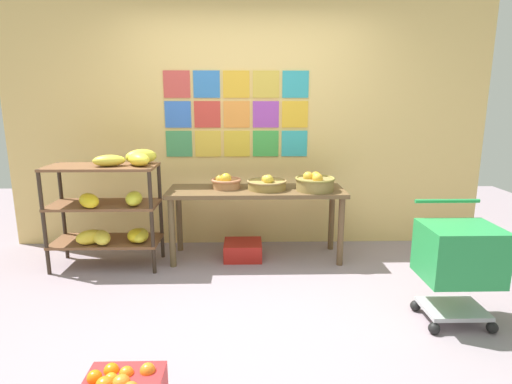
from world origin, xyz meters
TOP-DOWN VIEW (x-y plane):
  - ground at (0.00, 0.00)m, footprint 9.13×9.13m
  - back_wall_with_art at (-0.00, 1.59)m, footprint 5.12×0.07m
  - banana_shelf_unit at (-1.26, 0.90)m, footprint 1.02×0.55m
  - display_table at (0.08, 1.11)m, footprint 1.73×0.56m
  - fruit_basket_back_right at (-0.22, 1.15)m, footprint 0.30×0.30m
  - fruit_basket_left at (0.19, 1.09)m, footprint 0.39×0.39m
  - fruit_basket_centre at (0.65, 1.03)m, footprint 0.39×0.39m
  - produce_crate_under_table at (-0.06, 1.08)m, footprint 0.38×0.34m
  - shopping_cart at (1.47, -0.19)m, footprint 0.51×0.47m

SIDE VIEW (x-z plane):
  - ground at x=0.00m, z-range 0.00..0.00m
  - produce_crate_under_table at x=-0.06m, z-range 0.00..0.17m
  - shopping_cart at x=1.47m, z-range 0.07..0.93m
  - display_table at x=0.08m, z-range 0.27..0.98m
  - banana_shelf_unit at x=-1.26m, z-range 0.07..1.19m
  - fruit_basket_left at x=0.19m, z-range 0.69..0.85m
  - fruit_basket_back_right at x=-0.22m, z-range 0.70..0.86m
  - fruit_basket_centre at x=0.65m, z-range 0.70..0.88m
  - back_wall_with_art at x=0.00m, z-range 0.00..2.75m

